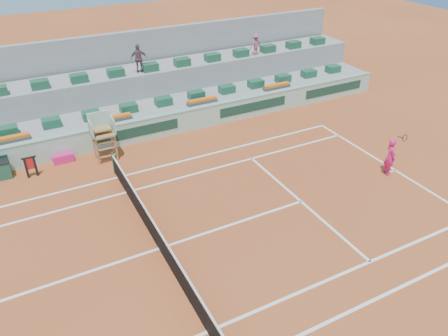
{
  "coord_description": "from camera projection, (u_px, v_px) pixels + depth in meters",
  "views": [
    {
      "loc": [
        -3.5,
        -11.88,
        10.89
      ],
      "look_at": [
        4.0,
        2.5,
        1.0
      ],
      "focal_mm": 35.0,
      "sensor_mm": 36.0,
      "label": 1
    }
  ],
  "objects": [
    {
      "name": "ground",
      "position": [
        159.0,
        249.0,
        16.05
      ],
      "size": [
        90.0,
        90.0,
        0.0
      ],
      "primitive_type": "plane",
      "color": "#A0451E",
      "rests_on": "ground"
    },
    {
      "name": "seating_tier_lower",
      "position": [
        90.0,
        123.0,
        23.83
      ],
      "size": [
        36.0,
        4.0,
        1.2
      ],
      "primitive_type": "cube",
      "color": "#979795",
      "rests_on": "ground"
    },
    {
      "name": "seating_tier_upper",
      "position": [
        81.0,
        101.0,
        24.68
      ],
      "size": [
        36.0,
        2.4,
        2.6
      ],
      "primitive_type": "cube",
      "color": "#979795",
      "rests_on": "ground"
    },
    {
      "name": "stadium_back_wall",
      "position": [
        73.0,
        77.0,
        25.42
      ],
      "size": [
        36.0,
        0.4,
        4.4
      ],
      "primitive_type": "cube",
      "color": "#979795",
      "rests_on": "ground"
    },
    {
      "name": "player_bag",
      "position": [
        63.0,
        158.0,
        21.3
      ],
      "size": [
        0.97,
        0.43,
        0.43
      ],
      "primitive_type": "cube",
      "color": "#EE1F76",
      "rests_on": "ground"
    },
    {
      "name": "spectator_mid",
      "position": [
        139.0,
        58.0,
        24.47
      ],
      "size": [
        1.01,
        0.6,
        1.61
      ],
      "primitive_type": "imported",
      "rotation": [
        0.0,
        0.0,
        2.91
      ],
      "color": "#6D4955",
      "rests_on": "seating_tier_upper"
    },
    {
      "name": "spectator_right",
      "position": [
        255.0,
        44.0,
        27.4
      ],
      "size": [
        0.97,
        0.7,
        1.34
      ],
      "primitive_type": "imported",
      "rotation": [
        0.0,
        0.0,
        3.39
      ],
      "color": "#A0505E",
      "rests_on": "seating_tier_upper"
    },
    {
      "name": "court_lines",
      "position": [
        159.0,
        249.0,
        16.04
      ],
      "size": [
        23.89,
        11.09,
        0.01
      ],
      "color": "white",
      "rests_on": "ground"
    },
    {
      "name": "tennis_net",
      "position": [
        158.0,
        238.0,
        15.77
      ],
      "size": [
        0.1,
        11.97,
        1.1
      ],
      "color": "black",
      "rests_on": "ground"
    },
    {
      "name": "advertising_hoarding",
      "position": [
        100.0,
        139.0,
        22.16
      ],
      "size": [
        36.0,
        0.34,
        1.26
      ],
      "color": "#A3CEB5",
      "rests_on": "ground"
    },
    {
      "name": "umpire_chair",
      "position": [
        102.0,
        130.0,
        20.92
      ],
      "size": [
        1.1,
        0.9,
        2.4
      ],
      "color": "#9C6B3B",
      "rests_on": "ground"
    },
    {
      "name": "seat_row_lower",
      "position": [
        91.0,
        115.0,
        22.73
      ],
      "size": [
        32.9,
        0.6,
        0.44
      ],
      "color": "#1B5235",
      "rests_on": "seating_tier_lower"
    },
    {
      "name": "seat_row_upper",
      "position": [
        79.0,
        78.0,
        23.44
      ],
      "size": [
        32.9,
        0.6,
        0.44
      ],
      "color": "#1B5235",
      "rests_on": "seating_tier_upper"
    },
    {
      "name": "flower_planters",
      "position": [
        65.0,
        128.0,
        21.57
      ],
      "size": [
        26.8,
        0.36,
        0.28
      ],
      "color": "#454545",
      "rests_on": "seating_tier_lower"
    },
    {
      "name": "drink_cooler_a",
      "position": [
        2.0,
        170.0,
        19.98
      ],
      "size": [
        0.69,
        0.6,
        0.84
      ],
      "color": "#1A5037",
      "rests_on": "ground"
    },
    {
      "name": "towel_rack",
      "position": [
        30.0,
        165.0,
        19.97
      ],
      "size": [
        0.63,
        0.11,
        1.03
      ],
      "color": "black",
      "rests_on": "ground"
    },
    {
      "name": "tennis_player",
      "position": [
        390.0,
        157.0,
        20.02
      ],
      "size": [
        0.64,
        0.95,
        2.28
      ],
      "color": "#EE1F76",
      "rests_on": "ground"
    }
  ]
}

